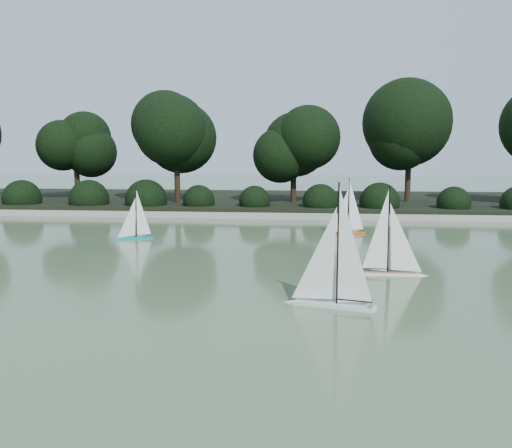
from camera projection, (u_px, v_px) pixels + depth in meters
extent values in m
plane|color=#415432|center=(198.00, 288.00, 8.79)|extent=(80.00, 80.00, 0.00)
cube|color=gray|center=(258.00, 216.00, 17.65)|extent=(40.00, 0.35, 0.18)
cube|color=black|center=(269.00, 202.00, 21.59)|extent=(40.00, 8.00, 0.30)
cylinder|color=black|center=(77.00, 189.00, 21.07)|extent=(0.20, 0.20, 1.37)
sphere|color=black|center=(76.00, 142.00, 20.85)|extent=(2.24, 2.24, 2.24)
cylinder|color=black|center=(177.00, 187.00, 19.74)|extent=(0.20, 0.20, 1.66)
sphere|color=black|center=(176.00, 128.00, 19.48)|extent=(2.66, 2.66, 2.66)
cylinder|color=black|center=(293.00, 193.00, 19.84)|extent=(0.20, 0.20, 1.26)
sphere|color=black|center=(294.00, 147.00, 19.64)|extent=(2.10, 2.10, 2.10)
cylinder|color=black|center=(408.00, 185.00, 20.09)|extent=(0.20, 0.20, 1.73)
sphere|color=black|center=(410.00, 124.00, 19.81)|extent=(2.80, 2.80, 2.80)
sphere|color=black|center=(26.00, 199.00, 19.33)|extent=(1.10, 1.10, 1.10)
sphere|color=black|center=(83.00, 200.00, 19.12)|extent=(1.10, 1.10, 1.10)
sphere|color=black|center=(141.00, 200.00, 18.91)|extent=(1.10, 1.10, 1.10)
sphere|color=black|center=(200.00, 201.00, 18.70)|extent=(1.10, 1.10, 1.10)
sphere|color=black|center=(261.00, 201.00, 18.49)|extent=(1.10, 1.10, 1.10)
sphere|color=black|center=(322.00, 202.00, 18.28)|extent=(1.10, 1.10, 1.10)
sphere|color=black|center=(386.00, 203.00, 18.07)|extent=(1.10, 1.10, 1.10)
sphere|color=black|center=(451.00, 203.00, 17.87)|extent=(1.10, 1.10, 1.10)
cube|color=silver|center=(333.00, 303.00, 7.74)|extent=(1.08, 0.48, 0.11)
cone|color=silver|center=(290.00, 299.00, 7.96)|extent=(0.26, 0.26, 0.21)
cylinder|color=silver|center=(372.00, 307.00, 7.55)|extent=(0.16, 0.16, 0.11)
cylinder|color=black|center=(338.00, 240.00, 7.61)|extent=(0.03, 0.03, 1.65)
cylinder|color=black|center=(354.00, 297.00, 7.63)|extent=(0.48, 0.14, 0.02)
cube|color=silver|center=(390.00, 272.00, 9.70)|extent=(0.95, 0.19, 0.10)
cone|color=silver|center=(423.00, 273.00, 9.64)|extent=(0.19, 0.19, 0.19)
cylinder|color=silver|center=(362.00, 272.00, 9.76)|extent=(0.11, 0.11, 0.10)
cube|color=olive|center=(390.00, 269.00, 9.70)|extent=(0.88, 0.15, 0.01)
cylinder|color=black|center=(389.00, 227.00, 9.61)|extent=(0.02, 0.02, 1.48)
cylinder|color=black|center=(375.00, 266.00, 9.72)|extent=(0.44, 0.02, 0.02)
cube|color=#D44B04|center=(347.00, 232.00, 14.39)|extent=(0.90, 0.48, 0.09)
cone|color=#D44B04|center=(328.00, 233.00, 14.26)|extent=(0.23, 0.23, 0.18)
cylinder|color=#D44B04|center=(363.00, 232.00, 14.49)|extent=(0.14, 0.14, 0.09)
cylinder|color=black|center=(349.00, 203.00, 14.30)|extent=(0.02, 0.02, 1.39)
cylinder|color=black|center=(356.00, 228.00, 14.43)|extent=(0.39, 0.16, 0.01)
cube|color=#009691|center=(135.00, 237.00, 13.64)|extent=(0.75, 0.51, 0.08)
cone|color=#009691|center=(117.00, 238.00, 13.47)|extent=(0.21, 0.21, 0.15)
cylinder|color=#009691|center=(151.00, 236.00, 13.79)|extent=(0.13, 0.13, 0.08)
cylinder|color=black|center=(136.00, 211.00, 13.58)|extent=(0.02, 0.02, 1.19)
cylinder|color=black|center=(144.00, 233.00, 13.71)|extent=(0.31, 0.18, 0.01)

